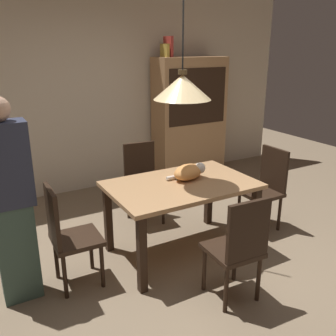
{
  "coord_description": "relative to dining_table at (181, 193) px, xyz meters",
  "views": [
    {
      "loc": [
        -1.71,
        -2.44,
        2.02
      ],
      "look_at": [
        0.02,
        0.61,
        0.85
      ],
      "focal_mm": 39.66,
      "sensor_mm": 36.0,
      "label": 1
    }
  ],
  "objects": [
    {
      "name": "dining_table",
      "position": [
        0.0,
        0.0,
        0.0
      ],
      "size": [
        1.4,
        0.9,
        0.75
      ],
      "color": "tan",
      "rests_on": "ground"
    },
    {
      "name": "chair_near_front",
      "position": [
        -0.0,
        -0.88,
        -0.14
      ],
      "size": [
        0.42,
        0.42,
        0.93
      ],
      "color": "black",
      "rests_on": "ground"
    },
    {
      "name": "book_yellow_short",
      "position": [
        0.89,
        1.91,
        1.29
      ],
      "size": [
        0.04,
        0.2,
        0.18
      ],
      "primitive_type": "cube",
      "color": "gold",
      "rests_on": "hutch_bookcase"
    },
    {
      "name": "hutch_bookcase",
      "position": [
        1.32,
        1.91,
        0.24
      ],
      "size": [
        1.12,
        0.45,
        1.85
      ],
      "color": "tan",
      "rests_on": "ground"
    },
    {
      "name": "chair_far_back",
      "position": [
        0.01,
        0.88,
        -0.14
      ],
      "size": [
        0.43,
        0.43,
        0.93
      ],
      "color": "black",
      "rests_on": "ground"
    },
    {
      "name": "ground",
      "position": [
        -0.06,
        -0.41,
        -0.65
      ],
      "size": [
        10.0,
        10.0,
        0.0
      ],
      "primitive_type": "plane",
      "color": "#847056"
    },
    {
      "name": "back_wall",
      "position": [
        -0.06,
        2.24,
        0.8
      ],
      "size": [
        6.4,
        0.1,
        2.9
      ],
      "primitive_type": "cube",
      "color": "beige",
      "rests_on": "ground"
    },
    {
      "name": "book_red_tall",
      "position": [
        0.95,
        1.91,
        1.34
      ],
      "size": [
        0.04,
        0.22,
        0.28
      ],
      "primitive_type": "cube",
      "color": "#B73833",
      "rests_on": "hutch_bookcase"
    },
    {
      "name": "person_standing",
      "position": [
        -1.52,
        0.06,
        0.2
      ],
      "size": [
        0.36,
        0.22,
        1.68
      ],
      "color": "#3D564C",
      "rests_on": "ground"
    },
    {
      "name": "pendant_lamp",
      "position": [
        -0.0,
        0.0,
        1.01
      ],
      "size": [
        0.52,
        0.52,
        1.3
      ],
      "color": "beige"
    },
    {
      "name": "chair_right_side",
      "position": [
        1.13,
        0.0,
        -0.14
      ],
      "size": [
        0.4,
        0.4,
        0.93
      ],
      "color": "black",
      "rests_on": "ground"
    },
    {
      "name": "cat_sleeping",
      "position": [
        0.13,
        0.06,
        0.18
      ],
      "size": [
        0.41,
        0.32,
        0.16
      ],
      "color": "#E59951",
      "rests_on": "dining_table"
    },
    {
      "name": "chair_left_side",
      "position": [
        -1.13,
        0.0,
        -0.14
      ],
      "size": [
        0.41,
        0.41,
        0.93
      ],
      "color": "black",
      "rests_on": "ground"
    }
  ]
}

